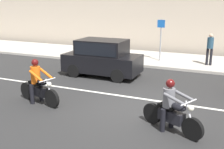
# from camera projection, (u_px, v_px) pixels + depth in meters

# --- Properties ---
(ground_plane) EXTENTS (80.00, 80.00, 0.00)m
(ground_plane) POSITION_uv_depth(u_px,v_px,m) (134.00, 107.00, 9.76)
(ground_plane) COLOR #272727
(sidewalk_slab) EXTENTS (40.00, 4.40, 0.14)m
(sidewalk_slab) POSITION_uv_depth(u_px,v_px,m) (178.00, 61.00, 16.82)
(sidewalk_slab) COLOR #A8A399
(sidewalk_slab) RESTS_ON ground_plane
(lane_marking_stripe) EXTENTS (18.00, 0.14, 0.01)m
(lane_marking_stripe) POSITION_uv_depth(u_px,v_px,m) (150.00, 100.00, 10.43)
(lane_marking_stripe) COLOR silver
(lane_marking_stripe) RESTS_ON ground_plane
(motorcycle_with_rider_gray) EXTENTS (1.90, 1.04, 1.53)m
(motorcycle_with_rider_gray) POSITION_uv_depth(u_px,v_px,m) (171.00, 110.00, 7.83)
(motorcycle_with_rider_gray) COLOR black
(motorcycle_with_rider_gray) RESTS_ON ground_plane
(motorcycle_with_rider_orange_stripe) EXTENTS (2.04, 0.82, 1.63)m
(motorcycle_with_rider_orange_stripe) POSITION_uv_depth(u_px,v_px,m) (38.00, 86.00, 9.98)
(motorcycle_with_rider_orange_stripe) COLOR black
(motorcycle_with_rider_orange_stripe) RESTS_ON ground_plane
(parked_hatchback_black) EXTENTS (3.72, 1.76, 1.80)m
(parked_hatchback_black) POSITION_uv_depth(u_px,v_px,m) (102.00, 57.00, 13.54)
(parked_hatchback_black) COLOR black
(parked_hatchback_black) RESTS_ON ground_plane
(street_sign_post) EXTENTS (0.44, 0.08, 2.43)m
(street_sign_post) POSITION_uv_depth(u_px,v_px,m) (161.00, 36.00, 16.18)
(street_sign_post) COLOR gray
(street_sign_post) RESTS_ON sidewalk_slab
(pedestrian_bystander) EXTENTS (0.34, 0.34, 1.74)m
(pedestrian_bystander) POSITION_uv_depth(u_px,v_px,m) (210.00, 47.00, 15.17)
(pedestrian_bystander) COLOR black
(pedestrian_bystander) RESTS_ON sidewalk_slab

